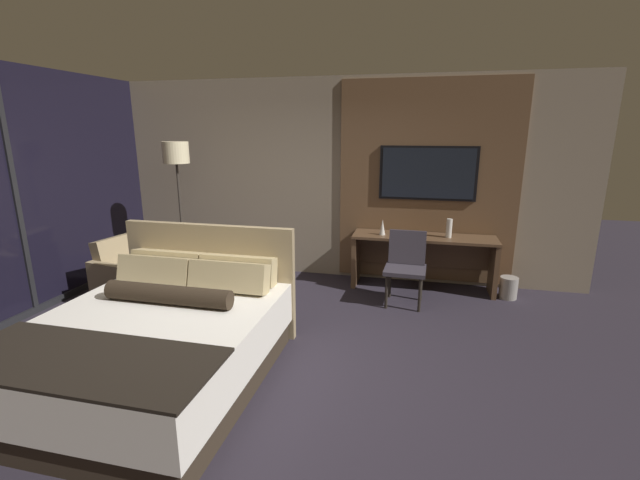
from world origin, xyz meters
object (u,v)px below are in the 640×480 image
(desk_chair, at_px, (406,261))
(vase_tall, at_px, (449,228))
(armchair_by_window, at_px, (137,279))
(desk, at_px, (423,252))
(waste_bin, at_px, (508,288))
(bed, at_px, (158,340))
(vase_short, at_px, (382,227))
(tv, at_px, (428,173))
(floor_lamp, at_px, (177,165))

(desk_chair, distance_m, vase_tall, 0.80)
(armchair_by_window, relative_size, vase_tall, 3.78)
(desk, bearing_deg, waste_bin, -7.48)
(bed, height_order, waste_bin, bed)
(armchair_by_window, height_order, vase_short, vase_short)
(bed, bearing_deg, vase_short, 58.84)
(vase_tall, xyz_separation_m, vase_short, (-0.86, -0.05, -0.02))
(desk, height_order, waste_bin, desk)
(bed, xyz_separation_m, tv, (2.18, 3.00, 1.18))
(armchair_by_window, bearing_deg, tv, -57.86)
(tv, distance_m, vase_short, 0.94)
(tv, relative_size, vase_tall, 5.15)
(vase_tall, xyz_separation_m, waste_bin, (0.78, -0.10, -0.72))
(tv, distance_m, armchair_by_window, 3.99)
(desk_chair, xyz_separation_m, waste_bin, (1.29, 0.42, -0.39))
(tv, bearing_deg, desk_chair, -104.95)
(tv, bearing_deg, vase_short, -151.34)
(desk_chair, xyz_separation_m, armchair_by_window, (-3.28, -0.72, -0.26))
(tv, distance_m, desk_chair, 1.28)
(bed, bearing_deg, desk, 52.05)
(bed, distance_m, vase_tall, 3.74)
(bed, height_order, vase_short, bed)
(desk, height_order, vase_short, vase_short)
(bed, height_order, tv, tv)
(desk_chair, bearing_deg, waste_bin, 19.96)
(bed, relative_size, vase_short, 10.39)
(vase_tall, height_order, vase_short, vase_tall)
(floor_lamp, bearing_deg, desk, 10.08)
(waste_bin, bearing_deg, bed, -140.91)
(desk_chair, bearing_deg, bed, -129.37)
(armchair_by_window, bearing_deg, bed, -130.31)
(desk_chair, xyz_separation_m, vase_tall, (0.51, 0.51, 0.33))
(desk, distance_m, vase_short, 0.65)
(desk, distance_m, vase_tall, 0.47)
(armchair_by_window, bearing_deg, floor_lamp, -10.32)
(tv, xyz_separation_m, desk_chair, (-0.20, -0.76, -1.01))
(desk, xyz_separation_m, vase_short, (-0.55, -0.09, 0.34))
(floor_lamp, height_order, vase_short, floor_lamp)
(desk_chair, bearing_deg, floor_lamp, -177.60)
(tv, height_order, vase_short, tv)
(desk, relative_size, desk_chair, 2.09)
(vase_tall, bearing_deg, floor_lamp, -171.50)
(floor_lamp, xyz_separation_m, vase_short, (2.69, 0.48, -0.81))
(vase_tall, relative_size, vase_short, 1.18)
(bed, bearing_deg, tv, 54.00)
(bed, relative_size, desk_chair, 2.45)
(vase_tall, bearing_deg, vase_short, -176.79)
(vase_short, bearing_deg, waste_bin, -1.72)
(tv, bearing_deg, bed, -126.00)
(armchair_by_window, distance_m, vase_tall, 4.03)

